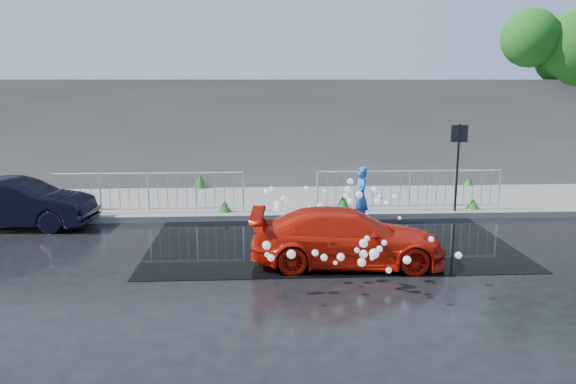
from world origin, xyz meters
name	(u,v)px	position (x,y,z in m)	size (l,w,h in m)	color
ground	(311,254)	(0.00, 0.00, 0.00)	(90.00, 90.00, 0.00)	black
pavement	(295,201)	(0.00, 5.00, 0.07)	(30.00, 4.00, 0.15)	slate
curb	(300,217)	(0.00, 3.00, 0.08)	(30.00, 0.25, 0.16)	slate
retaining_wall	(291,133)	(0.00, 7.20, 1.90)	(30.00, 0.60, 3.50)	#696158
puddle	(328,240)	(0.50, 1.00, 0.01)	(8.00, 5.00, 0.01)	black
sign_post	(458,153)	(4.20, 3.10, 1.72)	(0.45, 0.06, 2.50)	black
railing_left	(148,192)	(-4.00, 3.35, 0.74)	(5.05, 0.05, 1.10)	silver
railing_right	(409,189)	(3.00, 3.35, 0.74)	(5.05, 0.05, 1.10)	silver
weeds	(282,196)	(-0.41, 4.54, 0.33)	(12.17, 3.93, 0.42)	#205617
water_spray	(337,220)	(0.58, 0.22, 0.69)	(3.56, 5.56, 1.03)	white
red_car	(347,237)	(0.67, -0.70, 0.56)	(1.56, 3.84, 1.11)	#B71407
dark_car	(17,203)	(-7.10, 2.60, 0.61)	(1.30, 3.72, 1.23)	black
person	(361,196)	(1.50, 2.43, 0.74)	(0.54, 0.36, 1.48)	blue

